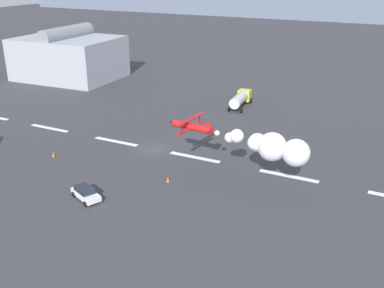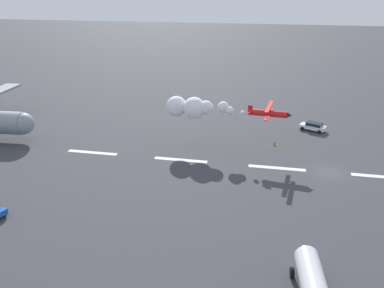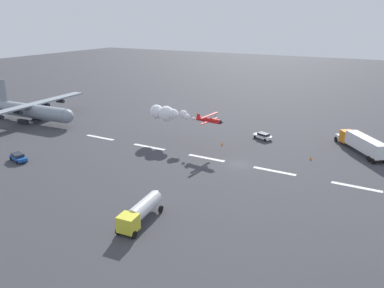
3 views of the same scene
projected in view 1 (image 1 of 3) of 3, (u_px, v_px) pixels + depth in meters
ground_plane at (154, 149)px, 68.38m from camera, size 440.00×440.00×0.00m
runway_stripe_2 at (49, 128)px, 77.13m from camera, size 8.00×0.90×0.01m
runway_stripe_3 at (116, 141)px, 71.30m from camera, size 8.00×0.90×0.01m
runway_stripe_4 at (195, 157)px, 65.46m from camera, size 8.00×0.90×0.01m
runway_stripe_5 at (289, 176)px, 59.63m from camera, size 8.00×0.90×0.01m
mountain_ridge_distant at (349, 6)px, 221.46m from camera, size 396.00×16.00×14.08m
stunt_biplane_red at (268, 146)px, 52.78m from camera, size 19.44×6.62×3.48m
fuel_tanker_truck at (240, 99)px, 87.98m from camera, size 3.47×8.78×2.90m
followme_car_yellow at (86, 193)px, 53.51m from camera, size 4.73×3.40×1.52m
hangar_building at (69, 57)px, 109.51m from camera, size 24.34×19.04×12.63m
traffic_cone_near at (53, 154)px, 65.54m from camera, size 0.44×0.44×0.75m
traffic_cone_far at (168, 179)px, 57.90m from camera, size 0.44×0.44×0.75m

